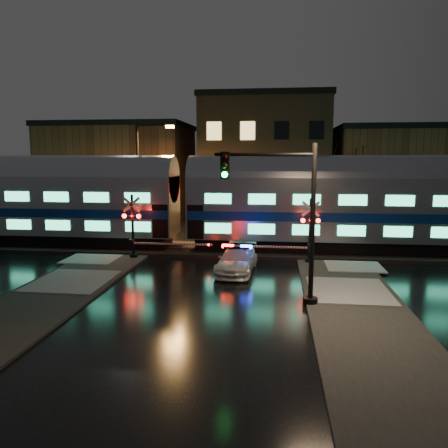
{
  "coord_description": "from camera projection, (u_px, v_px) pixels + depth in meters",
  "views": [
    {
      "loc": [
        3.19,
        -22.38,
        5.98
      ],
      "look_at": [
        0.22,
        2.5,
        2.2
      ],
      "focal_mm": 35.0,
      "sensor_mm": 36.0,
      "label": 1
    }
  ],
  "objects": [
    {
      "name": "streetlight",
      "position": [
        142.0,
        173.0,
        32.12
      ],
      "size": [
        2.86,
        0.3,
        8.55
      ],
      "color": "black",
      "rests_on": "ground"
    },
    {
      "name": "sidewalk_left",
      "position": [
        39.0,
        302.0,
        18.1
      ],
      "size": [
        4.0,
        20.0,
        0.12
      ],
      "primitive_type": "cube",
      "color": "#2D2D2D",
      "rests_on": "ground"
    },
    {
      "name": "ground",
      "position": [
        214.0,
        272.0,
        23.24
      ],
      "size": [
        120.0,
        120.0,
        0.0
      ],
      "primitive_type": "plane",
      "color": "black",
      "rests_on": "ground"
    },
    {
      "name": "sidewalk_right",
      "position": [
        361.0,
        316.0,
        16.58
      ],
      "size": [
        4.0,
        20.0,
        0.12
      ],
      "primitive_type": "cube",
      "color": "#2D2D2D",
      "rests_on": "ground"
    },
    {
      "name": "crossing_signal_left",
      "position": [
        138.0,
        233.0,
        25.83
      ],
      "size": [
        5.47,
        0.64,
        3.87
      ],
      "color": "black",
      "rests_on": "ground"
    },
    {
      "name": "building_mid",
      "position": [
        265.0,
        161.0,
        44.24
      ],
      "size": [
        12.0,
        11.0,
        11.5
      ],
      "primitive_type": "cube",
      "color": "brown",
      "rests_on": "ground"
    },
    {
      "name": "police_car",
      "position": [
        237.0,
        260.0,
        23.06
      ],
      "size": [
        2.15,
        4.62,
        1.46
      ],
      "rotation": [
        0.0,
        0.0,
        -0.07
      ],
      "color": "silver",
      "rests_on": "ground"
    },
    {
      "name": "building_left",
      "position": [
        121.0,
        173.0,
        45.69
      ],
      "size": [
        14.0,
        10.0,
        9.0
      ],
      "primitive_type": "cube",
      "color": "brown",
      "rests_on": "ground"
    },
    {
      "name": "ballast",
      "position": [
        225.0,
        250.0,
        28.13
      ],
      "size": [
        90.0,
        4.2,
        0.24
      ],
      "primitive_type": "cube",
      "color": "black",
      "rests_on": "ground"
    },
    {
      "name": "train",
      "position": [
        183.0,
        199.0,
        27.96
      ],
      "size": [
        51.0,
        3.12,
        5.92
      ],
      "color": "black",
      "rests_on": "ballast"
    },
    {
      "name": "building_right",
      "position": [
        398.0,
        176.0,
        42.45
      ],
      "size": [
        12.0,
        10.0,
        8.5
      ],
      "primitive_type": "cube",
      "color": "brown",
      "rests_on": "ground"
    },
    {
      "name": "traffic_light",
      "position": [
        287.0,
        221.0,
        17.47
      ],
      "size": [
        4.25,
        0.74,
        6.57
      ],
      "rotation": [
        0.0,
        0.0,
        -0.03
      ],
      "color": "black",
      "rests_on": "ground"
    },
    {
      "name": "crossing_signal_right",
      "position": [
        303.0,
        237.0,
        24.71
      ],
      "size": [
        5.28,
        0.63,
        3.74
      ],
      "color": "black",
      "rests_on": "ground"
    }
  ]
}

